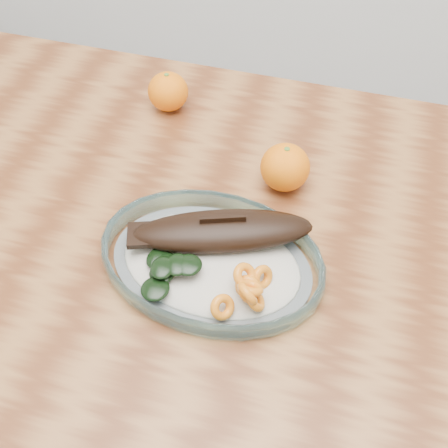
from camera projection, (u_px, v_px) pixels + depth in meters
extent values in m
plane|color=slate|center=(208.00, 435.00, 1.35)|extent=(3.00, 3.00, 0.00)
cube|color=#5F2F16|center=(197.00, 241.00, 0.80)|extent=(1.20, 0.80, 0.04)
cylinder|color=brown|center=(39.00, 190.00, 1.40)|extent=(0.06, 0.06, 0.71)
ellipsoid|color=white|center=(211.00, 264.00, 0.74)|extent=(0.57, 0.42, 0.01)
torus|color=#81BFC8|center=(211.00, 259.00, 0.73)|extent=(0.57, 0.57, 0.03)
ellipsoid|color=white|center=(211.00, 255.00, 0.73)|extent=(0.50, 0.37, 0.02)
ellipsoid|color=black|center=(223.00, 223.00, 0.73)|extent=(0.25, 0.15, 0.04)
ellipsoid|color=black|center=(223.00, 227.00, 0.74)|extent=(0.21, 0.12, 0.02)
cube|color=black|center=(143.00, 227.00, 0.73)|extent=(0.06, 0.05, 0.01)
cube|color=black|center=(223.00, 213.00, 0.72)|extent=(0.06, 0.03, 0.02)
torus|color=#DC5E10|center=(256.00, 292.00, 0.67)|extent=(0.04, 0.05, 0.04)
torus|color=#DC5E10|center=(263.00, 270.00, 0.69)|extent=(0.04, 0.04, 0.04)
torus|color=#DC5E10|center=(246.00, 283.00, 0.68)|extent=(0.04, 0.05, 0.04)
torus|color=#DC5E10|center=(248.00, 279.00, 0.68)|extent=(0.04, 0.03, 0.04)
torus|color=#DC5E10|center=(222.00, 300.00, 0.66)|extent=(0.04, 0.04, 0.04)
torus|color=#DC5E10|center=(251.00, 280.00, 0.66)|extent=(0.05, 0.05, 0.03)
torus|color=#DC5E10|center=(248.00, 286.00, 0.66)|extent=(0.04, 0.03, 0.04)
torus|color=#DC5E10|center=(245.00, 268.00, 0.67)|extent=(0.04, 0.03, 0.04)
ellipsoid|color=black|center=(156.00, 250.00, 0.71)|extent=(0.03, 0.04, 0.01)
ellipsoid|color=black|center=(161.00, 265.00, 0.70)|extent=(0.04, 0.05, 0.01)
ellipsoid|color=black|center=(162.00, 265.00, 0.70)|extent=(0.05, 0.05, 0.01)
ellipsoid|color=black|center=(163.00, 253.00, 0.71)|extent=(0.04, 0.03, 0.01)
ellipsoid|color=black|center=(154.00, 281.00, 0.68)|extent=(0.04, 0.04, 0.01)
ellipsoid|color=black|center=(176.00, 257.00, 0.69)|extent=(0.04, 0.04, 0.01)
ellipsoid|color=black|center=(187.00, 257.00, 0.69)|extent=(0.05, 0.05, 0.01)
ellipsoid|color=black|center=(161.00, 260.00, 0.69)|extent=(0.03, 0.04, 0.01)
sphere|color=#FF6905|center=(168.00, 92.00, 0.95)|extent=(0.07, 0.07, 0.07)
sphere|color=#FF6905|center=(285.00, 167.00, 0.82)|extent=(0.07, 0.07, 0.07)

